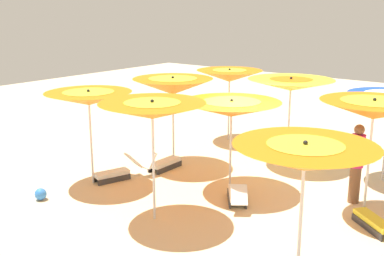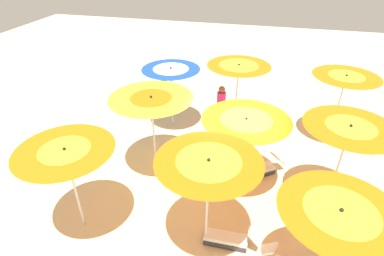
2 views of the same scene
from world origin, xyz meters
TOP-DOWN VIEW (x-y plane):
  - ground at (0.00, 0.00)m, footprint 36.75×36.75m
  - beach_umbrella_1 at (0.05, -2.26)m, footprint 2.29×2.29m
  - beach_umbrella_2 at (2.63, -3.20)m, footprint 2.07×2.07m
  - beach_umbrella_3 at (-2.76, -0.23)m, footprint 2.11×2.11m
  - beach_umbrella_4 at (0.22, 0.32)m, footprint 2.27×2.27m
  - beach_umbrella_5 at (2.42, -0.21)m, footprint 2.12×2.12m
  - beach_umbrella_6 at (-2.88, 3.11)m, footprint 2.07×2.07m
  - beach_umbrella_7 at (0.51, 2.62)m, footprint 2.08×2.08m
  - beach_umbrella_8 at (3.05, 2.08)m, footprint 2.04×2.04m
  - lounger_0 at (2.77, 1.59)m, footprint 0.68×1.25m
  - lounger_1 at (-0.39, 0.94)m, footprint 1.01×1.18m
  - lounger_2 at (2.34, 0.32)m, footprint 0.36×1.29m
  - lounger_3 at (-3.22, 0.42)m, footprint 1.23×1.06m
  - beachgoer_0 at (-2.37, -0.69)m, footprint 0.30×0.30m
  - beach_ball at (3.15, 3.49)m, footprint 0.27×0.27m

SIDE VIEW (x-z plane):
  - ground at x=0.00m, z-range -0.04..0.00m
  - beach_ball at x=3.15m, z-range 0.00..0.27m
  - lounger_2 at x=2.34m, z-range -0.10..0.50m
  - lounger_1 at x=-0.39m, z-range -0.08..0.49m
  - lounger_3 at x=-3.22m, z-range -0.12..0.53m
  - lounger_0 at x=2.77m, z-range -0.10..0.51m
  - beachgoer_0 at x=-2.37m, z-range 0.05..1.81m
  - beach_umbrella_4 at x=0.22m, z-range 0.85..3.02m
  - beach_umbrella_2 at x=2.63m, z-range 0.92..3.24m
  - beach_umbrella_8 at x=3.05m, z-range 0.95..3.27m
  - beach_umbrella_6 at x=-2.88m, z-range 0.93..3.30m
  - beach_umbrella_5 at x=2.42m, z-range 0.95..3.38m
  - beach_umbrella_1 at x=0.05m, z-range 0.98..3.37m
  - beach_umbrella_3 at x=-2.76m, z-range 0.99..3.45m
  - beach_umbrella_7 at x=0.51m, z-range 1.02..3.49m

